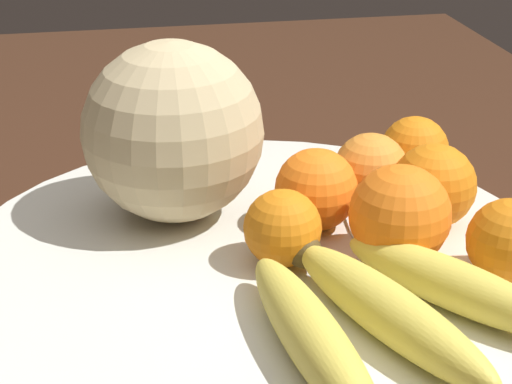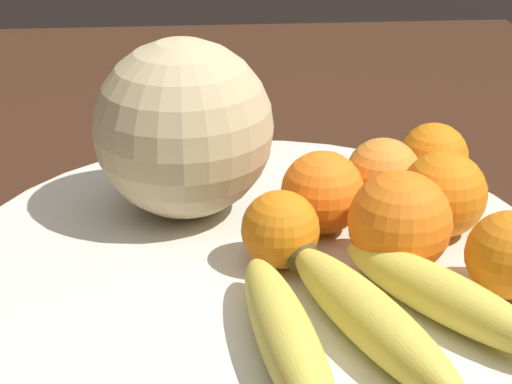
# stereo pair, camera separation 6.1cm
# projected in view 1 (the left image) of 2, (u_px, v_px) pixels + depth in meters

# --- Properties ---
(kitchen_table) EXTENTS (1.49, 0.86, 0.74)m
(kitchen_table) POSITION_uv_depth(u_px,v_px,m) (278.00, 381.00, 0.67)
(kitchen_table) COLOR #3D2316
(kitchen_table) RESTS_ON ground_plane
(fruit_bowl) EXTENTS (0.45, 0.45, 0.01)m
(fruit_bowl) POSITION_uv_depth(u_px,v_px,m) (256.00, 261.00, 0.63)
(fruit_bowl) COLOR silver
(fruit_bowl) RESTS_ON kitchen_table
(melon) EXTENTS (0.14, 0.14, 0.14)m
(melon) POSITION_uv_depth(u_px,v_px,m) (173.00, 131.00, 0.66)
(melon) COLOR #C6B284
(melon) RESTS_ON fruit_bowl
(banana_bunch) EXTENTS (0.21, 0.20, 0.04)m
(banana_bunch) POSITION_uv_depth(u_px,v_px,m) (381.00, 310.00, 0.53)
(banana_bunch) COLOR #473819
(banana_bunch) RESTS_ON fruit_bowl
(orange_front_left) EXTENTS (0.07, 0.07, 0.07)m
(orange_front_left) POSITION_uv_depth(u_px,v_px,m) (400.00, 215.00, 0.61)
(orange_front_left) COLOR orange
(orange_front_left) RESTS_ON fruit_bowl
(orange_front_right) EXTENTS (0.06, 0.06, 0.06)m
(orange_front_right) POSITION_uv_depth(u_px,v_px,m) (414.00, 150.00, 0.73)
(orange_front_right) COLOR orange
(orange_front_right) RESTS_ON fruit_bowl
(orange_mid_center) EXTENTS (0.07, 0.07, 0.07)m
(orange_mid_center) POSITION_uv_depth(u_px,v_px,m) (434.00, 186.00, 0.66)
(orange_mid_center) COLOR orange
(orange_mid_center) RESTS_ON fruit_bowl
(orange_back_left) EXTENTS (0.06, 0.06, 0.06)m
(orange_back_left) POSITION_uv_depth(u_px,v_px,m) (371.00, 170.00, 0.69)
(orange_back_left) COLOR orange
(orange_back_left) RESTS_ON fruit_bowl
(orange_back_right) EXTENTS (0.06, 0.06, 0.06)m
(orange_back_right) POSITION_uv_depth(u_px,v_px,m) (316.00, 189.00, 0.66)
(orange_back_right) COLOR orange
(orange_back_right) RESTS_ON fruit_bowl
(orange_top_small) EXTENTS (0.06, 0.06, 0.06)m
(orange_top_small) POSITION_uv_depth(u_px,v_px,m) (510.00, 241.00, 0.59)
(orange_top_small) COLOR orange
(orange_top_small) RESTS_ON fruit_bowl
(orange_side_extra) EXTENTS (0.06, 0.06, 0.06)m
(orange_side_extra) POSITION_uv_depth(u_px,v_px,m) (286.00, 228.00, 0.61)
(orange_side_extra) COLOR orange
(orange_side_extra) RESTS_ON fruit_bowl
(produce_tag) EXTENTS (0.09, 0.04, 0.00)m
(produce_tag) POSITION_uv_depth(u_px,v_px,m) (373.00, 235.00, 0.65)
(produce_tag) COLOR white
(produce_tag) RESTS_ON fruit_bowl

